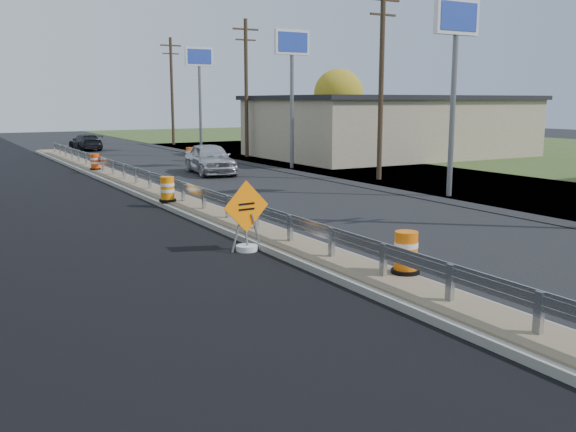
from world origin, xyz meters
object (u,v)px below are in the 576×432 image
barrel_median_far (95,162)px  car_dark_far (86,142)px  caution_sign (247,234)px  barrel_median_near (406,253)px  barrel_median_mid (167,190)px  car_silver (210,159)px  barrel_shoulder_mid (190,154)px

barrel_median_far → car_dark_far: 17.70m
caution_sign → car_dark_far: bearing=76.8°
caution_sign → barrel_median_near: bearing=-76.0°
barrel_median_near → car_dark_far: bearing=86.5°
caution_sign → barrel_median_near: 4.73m
caution_sign → barrel_median_near: (1.67, -4.42, 0.19)m
barrel_median_far → car_dark_far: (3.36, 17.38, 0.01)m
barrel_median_far → barrel_median_mid: bearing=-91.5°
barrel_median_near → barrel_median_far: size_ratio=1.08×
barrel_median_mid → car_dark_far: size_ratio=0.21×
barrel_median_near → barrel_median_far: 24.95m
barrel_median_mid → car_silver: size_ratio=0.19×
barrel_median_near → barrel_shoulder_mid: bearing=77.7°
barrel_median_far → car_silver: car_silver is taller
barrel_median_mid → barrel_median_far: barrel_median_mid is taller
barrel_median_near → car_silver: 22.25m
barrel_median_near → caution_sign: bearing=110.7°
barrel_median_mid → car_dark_far: (3.70, 30.07, -0.03)m
car_silver → car_dark_far: (-2.05, 20.56, -0.18)m
barrel_median_near → barrel_shoulder_mid: barrel_median_near is taller
barrel_median_mid → car_silver: (5.75, 9.51, 0.16)m
barrel_median_mid → caution_sign: bearing=-94.2°
barrel_median_near → car_silver: bearing=77.9°
barrel_median_near → barrel_median_mid: 12.30m
barrel_median_far → car_dark_far: size_ratio=0.19×
barrel_median_near → barrel_median_mid: bearing=95.1°
car_dark_far → caution_sign: bearing=81.0°
caution_sign → barrel_median_near: caution_sign is taller
barrel_shoulder_mid → car_dark_far: size_ratio=0.20×
barrel_median_far → barrel_shoulder_mid: size_ratio=0.96×
barrel_shoulder_mid → barrel_median_mid: bearing=-113.7°
barrel_median_mid → car_dark_far: 30.30m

